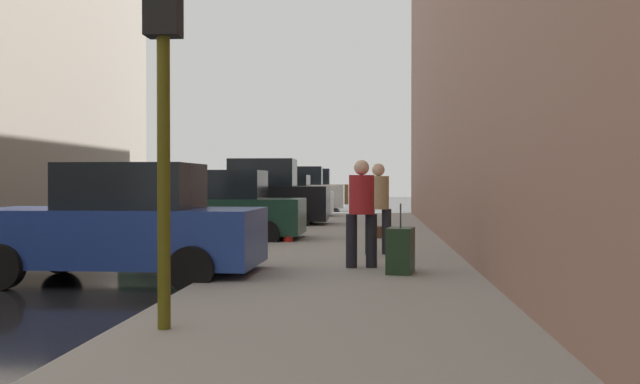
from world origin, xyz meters
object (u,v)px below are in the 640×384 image
object	(u,v)px
parked_black_suv	(258,197)
duffel_bag	(381,232)
pedestrian_in_tan_coat	(378,204)
parked_bronze_suv	(309,190)
parked_silver_sedan	(281,198)
fire_hydrant	(288,226)
parked_blue_sedan	(123,226)
parked_dark_green_sedan	(218,209)
pedestrian_in_red_jacket	(362,208)
rolling_suitcase	(401,250)
parked_white_van	(298,192)
traffic_light	(164,47)

from	to	relation	value
parked_black_suv	duffel_bag	size ratio (longest dim) A/B	10.51
pedestrian_in_tan_coat	parked_bronze_suv	bearing A→B (deg)	98.23
duffel_bag	pedestrian_in_tan_coat	bearing A→B (deg)	-90.98
pedestrian_in_tan_coat	duffel_bag	xyz separation A→B (m)	(0.07, 3.95, -0.81)
parked_bronze_suv	pedestrian_in_tan_coat	world-z (taller)	parked_bronze_suv
parked_black_suv	parked_silver_sedan	xyz separation A→B (m)	(0.00, 5.58, -0.18)
parked_bronze_suv	fire_hydrant	bearing A→B (deg)	-85.69
parked_blue_sedan	parked_dark_green_sedan	distance (m)	6.45
parked_silver_sedan	parked_bronze_suv	bearing A→B (deg)	90.00
pedestrian_in_red_jacket	parked_bronze_suv	bearing A→B (deg)	97.10
fire_hydrant	rolling_suitcase	bearing A→B (deg)	-66.59
parked_dark_green_sedan	fire_hydrant	distance (m)	2.01
duffel_bag	parked_white_van	bearing A→B (deg)	102.98
parked_blue_sedan	parked_bronze_suv	bearing A→B (deg)	90.00
parked_bronze_suv	duffel_bag	distance (m)	23.00
parked_dark_green_sedan	pedestrian_in_red_jacket	world-z (taller)	pedestrian_in_red_jacket
traffic_light	pedestrian_in_red_jacket	world-z (taller)	traffic_light
parked_white_van	pedestrian_in_tan_coat	bearing A→B (deg)	-79.59
parked_blue_sedan	pedestrian_in_tan_coat	world-z (taller)	pedestrian_in_tan_coat
parked_black_suv	rolling_suitcase	bearing A→B (deg)	-71.07
parked_black_suv	pedestrian_in_red_jacket	distance (m)	12.05
parked_silver_sedan	parked_white_van	size ratio (longest dim) A/B	0.91
parked_bronze_suv	fire_hydrant	distance (m)	24.00
parked_blue_sedan	pedestrian_in_red_jacket	bearing A→B (deg)	13.24
traffic_light	duffel_bag	distance (m)	11.41
parked_dark_green_sedan	duffel_bag	bearing A→B (deg)	6.94
pedestrian_in_tan_coat	parked_silver_sedan	bearing A→B (deg)	104.45
fire_hydrant	parked_dark_green_sedan	bearing A→B (deg)	156.01
pedestrian_in_tan_coat	duffel_bag	bearing A→B (deg)	89.02
pedestrian_in_red_jacket	pedestrian_in_tan_coat	bearing A→B (deg)	82.77
parked_silver_sedan	traffic_light	distance (m)	22.10
parked_black_suv	parked_silver_sedan	bearing A→B (deg)	90.00
parked_dark_green_sedan	pedestrian_in_tan_coat	size ratio (longest dim) A/B	2.46
parked_silver_sedan	pedestrian_in_red_jacket	xyz separation A→B (m)	(3.58, -17.08, 0.26)
fire_hydrant	traffic_light	world-z (taller)	traffic_light
parked_silver_sedan	fire_hydrant	size ratio (longest dim) A/B	5.99
parked_silver_sedan	rolling_suitcase	size ratio (longest dim) A/B	4.06
parked_silver_sedan	traffic_light	bearing A→B (deg)	-85.17
parked_blue_sedan	fire_hydrant	xyz separation A→B (m)	(1.80, 5.65, -0.35)
parked_bronze_suv	rolling_suitcase	world-z (taller)	parked_bronze_suv
parked_dark_green_sedan	parked_white_van	world-z (taller)	parked_white_van
parked_dark_green_sedan	parked_bronze_suv	size ratio (longest dim) A/B	0.90
parked_white_van	traffic_light	world-z (taller)	traffic_light
parked_dark_green_sedan	traffic_light	size ratio (longest dim) A/B	1.17
parked_blue_sedan	pedestrian_in_red_jacket	size ratio (longest dim) A/B	2.48
parked_silver_sedan	duffel_bag	bearing A→B (deg)	-70.38
duffel_bag	fire_hydrant	bearing A→B (deg)	-148.81
parked_silver_sedan	parked_bronze_suv	distance (m)	11.66
parked_dark_green_sedan	parked_bronze_suv	xyz separation A→B (m)	(-0.00, 23.13, 0.18)
traffic_light	pedestrian_in_tan_coat	xyz separation A→B (m)	(2.00, 6.99, -1.65)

